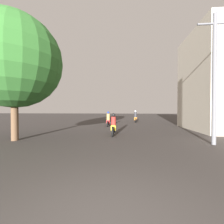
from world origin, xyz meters
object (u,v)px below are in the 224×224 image
motorcycle_yellow (114,126)px  utility_pole_near (214,76)px  motorcycle_red (108,120)px  street_tree (14,61)px  motorcycle_orange (135,117)px

motorcycle_yellow → utility_pole_near: 6.13m
motorcycle_red → street_tree: (-4.26, -7.50, 3.68)m
utility_pole_near → motorcycle_orange: bearing=103.2°
motorcycle_yellow → utility_pole_near: size_ratio=0.32×
motorcycle_orange → street_tree: 14.73m
motorcycle_yellow → utility_pole_near: utility_pole_near is taller
motorcycle_orange → street_tree: bearing=-118.3°
motorcycle_orange → utility_pole_near: (2.88, -12.32, 2.64)m
motorcycle_yellow → street_tree: bearing=-161.5°
motorcycle_red → utility_pole_near: bearing=-50.5°
utility_pole_near → street_tree: size_ratio=0.92×
street_tree → motorcycle_orange: bearing=59.2°
motorcycle_yellow → motorcycle_orange: bearing=73.1°
utility_pole_near → motorcycle_yellow: bearing=155.0°
motorcycle_yellow → street_tree: size_ratio=0.30×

